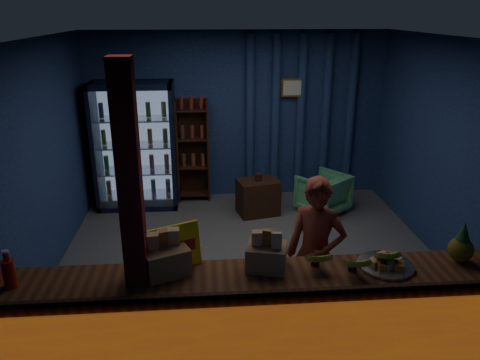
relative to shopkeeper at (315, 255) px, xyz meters
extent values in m
plane|color=#515154|center=(-0.47, 1.26, -0.75)|extent=(4.60, 4.60, 0.00)
plane|color=navy|center=(-0.47, 3.46, 0.55)|extent=(4.60, 0.00, 4.60)
plane|color=navy|center=(-0.47, -0.94, 0.55)|extent=(4.60, 0.00, 4.60)
plane|color=navy|center=(-2.77, 1.26, 0.55)|extent=(0.00, 4.40, 4.40)
plane|color=navy|center=(1.83, 1.26, 0.55)|extent=(0.00, 4.40, 4.40)
plane|color=#472D19|center=(-0.47, 1.26, 1.85)|extent=(4.60, 4.60, 0.00)
cube|color=brown|center=(-0.47, -0.64, -0.27)|extent=(4.40, 0.55, 0.95)
cube|color=red|center=(-0.47, -0.93, -0.27)|extent=(4.35, 0.02, 0.81)
cube|color=#3A1C12|center=(-0.47, -0.91, 0.22)|extent=(4.40, 0.04, 0.04)
cube|color=maroon|center=(-1.52, -0.64, 0.55)|extent=(0.16, 0.16, 2.60)
cube|color=black|center=(-2.02, 3.38, 0.20)|extent=(1.20, 0.06, 1.90)
cube|color=black|center=(-2.59, 3.11, 0.20)|extent=(0.06, 0.60, 1.90)
cube|color=black|center=(-1.45, 3.11, 0.20)|extent=(0.06, 0.60, 1.90)
cube|color=black|center=(-2.02, 3.11, 1.11)|extent=(1.20, 0.60, 0.08)
cube|color=black|center=(-2.02, 3.11, -0.71)|extent=(1.20, 0.60, 0.08)
cube|color=#99B2D8|center=(-2.02, 3.33, 0.20)|extent=(1.08, 0.02, 1.74)
cube|color=white|center=(-2.02, 2.83, 0.20)|extent=(1.12, 0.02, 1.78)
cube|color=black|center=(-2.02, 2.81, 0.20)|extent=(0.05, 0.05, 1.80)
cube|color=silver|center=(-2.02, 3.11, -0.58)|extent=(1.08, 0.48, 0.02)
cylinder|color=#C1511B|center=(-2.47, 3.11, -0.45)|extent=(0.07, 0.07, 0.22)
cylinder|color=#22691A|center=(-2.24, 3.11, -0.45)|extent=(0.07, 0.07, 0.22)
cylinder|color=#A8B01B|center=(-2.02, 3.11, -0.45)|extent=(0.07, 0.07, 0.22)
cylinder|color=navy|center=(-1.79, 3.11, -0.45)|extent=(0.07, 0.07, 0.22)
cylinder|color=maroon|center=(-1.57, 3.11, -0.45)|extent=(0.07, 0.07, 0.22)
cube|color=silver|center=(-2.02, 3.11, -0.18)|extent=(1.08, 0.48, 0.02)
cylinder|color=#22691A|center=(-2.47, 3.11, -0.05)|extent=(0.07, 0.07, 0.22)
cylinder|color=#A8B01B|center=(-2.24, 3.11, -0.05)|extent=(0.07, 0.07, 0.22)
cylinder|color=navy|center=(-2.02, 3.11, -0.05)|extent=(0.07, 0.07, 0.22)
cylinder|color=maroon|center=(-1.79, 3.11, -0.05)|extent=(0.07, 0.07, 0.22)
cylinder|color=#C1511B|center=(-1.57, 3.11, -0.05)|extent=(0.07, 0.07, 0.22)
cube|color=silver|center=(-2.02, 3.11, 0.22)|extent=(1.08, 0.48, 0.02)
cylinder|color=#A8B01B|center=(-2.47, 3.11, 0.35)|extent=(0.07, 0.07, 0.22)
cylinder|color=navy|center=(-2.24, 3.11, 0.35)|extent=(0.07, 0.07, 0.22)
cylinder|color=maroon|center=(-2.02, 3.11, 0.35)|extent=(0.07, 0.07, 0.22)
cylinder|color=#C1511B|center=(-1.79, 3.11, 0.35)|extent=(0.07, 0.07, 0.22)
cylinder|color=#22691A|center=(-1.57, 3.11, 0.35)|extent=(0.07, 0.07, 0.22)
cube|color=silver|center=(-2.02, 3.11, 0.62)|extent=(1.08, 0.48, 0.02)
cylinder|color=navy|center=(-2.47, 3.11, 0.75)|extent=(0.07, 0.07, 0.22)
cylinder|color=maroon|center=(-2.24, 3.11, 0.75)|extent=(0.07, 0.07, 0.22)
cylinder|color=#C1511B|center=(-2.02, 3.11, 0.75)|extent=(0.07, 0.07, 0.22)
cylinder|color=#22691A|center=(-1.79, 3.11, 0.75)|extent=(0.07, 0.07, 0.22)
cylinder|color=#A8B01B|center=(-1.57, 3.11, 0.75)|extent=(0.07, 0.07, 0.22)
cube|color=#3A1C12|center=(-1.17, 3.41, 0.05)|extent=(0.50, 0.02, 1.60)
cube|color=#3A1C12|center=(-1.40, 3.28, 0.05)|extent=(0.03, 0.28, 1.60)
cube|color=#3A1C12|center=(-0.93, 3.28, 0.05)|extent=(0.03, 0.28, 1.60)
cube|color=#3A1C12|center=(-1.17, 3.28, -0.65)|extent=(0.46, 0.26, 0.02)
cube|color=#3A1C12|center=(-1.17, 3.28, -0.20)|extent=(0.46, 0.26, 0.02)
cube|color=#3A1C12|center=(-1.17, 3.28, 0.25)|extent=(0.46, 0.26, 0.02)
cube|color=#3A1C12|center=(-1.17, 3.28, 0.70)|extent=(0.46, 0.26, 0.02)
cylinder|color=navy|center=(-0.27, 3.40, 0.55)|extent=(0.14, 0.14, 2.50)
cylinder|color=navy|center=(0.13, 3.40, 0.55)|extent=(0.14, 0.14, 2.50)
cylinder|color=navy|center=(0.53, 3.40, 0.55)|extent=(0.14, 0.14, 2.50)
cylinder|color=navy|center=(0.93, 3.40, 0.55)|extent=(0.14, 0.14, 2.50)
cylinder|color=navy|center=(1.33, 3.40, 0.55)|extent=(0.14, 0.14, 2.50)
cube|color=gold|center=(0.38, 3.36, 1.00)|extent=(0.36, 0.03, 0.28)
cube|color=silver|center=(0.38, 3.34, 1.00)|extent=(0.30, 0.01, 0.22)
imported|color=maroon|center=(0.00, 0.00, 0.00)|extent=(0.64, 0.54, 1.49)
imported|color=#5CB87A|center=(0.76, 2.63, -0.45)|extent=(0.90, 0.90, 0.59)
cube|color=#3A1C12|center=(-0.22, 2.63, -0.48)|extent=(0.65, 0.54, 0.52)
cylinder|color=#3A1C12|center=(-0.22, 2.63, -0.17)|extent=(0.10, 0.10, 0.10)
cube|color=#FFEC0D|center=(-1.26, -0.47, 0.38)|extent=(0.44, 0.26, 0.36)
cube|color=#B31E0B|center=(-1.26, -0.49, 0.38)|extent=(0.35, 0.18, 0.09)
cylinder|color=#B31E0B|center=(-2.44, -0.64, 0.31)|extent=(0.09, 0.09, 0.21)
cylinder|color=#B31E0B|center=(-2.44, -0.64, 0.46)|extent=(0.04, 0.04, 0.08)
cylinder|color=white|center=(-2.44, -0.64, 0.50)|extent=(0.05, 0.05, 0.02)
cube|color=#A77E50|center=(-0.53, -0.53, 0.30)|extent=(0.36, 0.32, 0.20)
cube|color=#D2652E|center=(-0.60, -0.51, 0.46)|extent=(0.09, 0.07, 0.13)
cube|color=orange|center=(-0.53, -0.53, 0.46)|extent=(0.09, 0.07, 0.13)
cube|color=#D2652E|center=(-0.46, -0.55, 0.46)|extent=(0.09, 0.07, 0.13)
cube|color=#A77E50|center=(-1.32, -0.54, 0.31)|extent=(0.41, 0.38, 0.22)
cube|color=#D2652E|center=(-1.40, -0.57, 0.49)|extent=(0.10, 0.09, 0.14)
cube|color=orange|center=(-1.32, -0.54, 0.49)|extent=(0.10, 0.09, 0.14)
cube|color=#D2652E|center=(-1.24, -0.51, 0.49)|extent=(0.10, 0.09, 0.14)
cylinder|color=silver|center=(0.42, -0.59, 0.22)|extent=(0.45, 0.45, 0.02)
cube|color=#D2652E|center=(0.51, -0.59, 0.25)|extent=(0.10, 0.07, 0.05)
cube|color=orange|center=(0.48, -0.52, 0.25)|extent=(0.12, 0.12, 0.05)
cube|color=#D2652E|center=(0.42, -0.50, 0.25)|extent=(0.07, 0.10, 0.05)
cube|color=orange|center=(0.36, -0.52, 0.25)|extent=(0.12, 0.12, 0.05)
cube|color=#D2652E|center=(0.33, -0.59, 0.25)|extent=(0.10, 0.07, 0.05)
cube|color=orange|center=(0.36, -0.65, 0.25)|extent=(0.12, 0.12, 0.05)
cube|color=#D2652E|center=(0.42, -0.67, 0.25)|extent=(0.07, 0.10, 0.05)
cube|color=orange|center=(0.48, -0.65, 0.25)|extent=(0.12, 0.12, 0.05)
sphere|color=olive|center=(1.04, -0.56, 0.31)|extent=(0.20, 0.20, 0.20)
cone|color=#286121|center=(1.04, -0.56, 0.48)|extent=(0.11, 0.11, 0.15)
camera|label=1|loc=(-1.00, -3.74, 2.13)|focal=35.00mm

